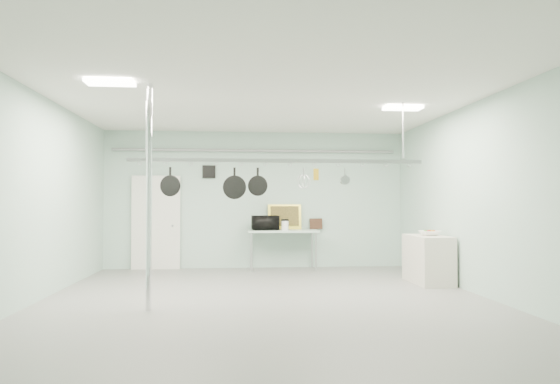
{
  "coord_description": "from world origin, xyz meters",
  "views": [
    {
      "loc": [
        -0.5,
        -7.76,
        1.49
      ],
      "look_at": [
        0.3,
        1.0,
        1.71
      ],
      "focal_mm": 32.0,
      "sensor_mm": 36.0,
      "label": 1
    }
  ],
  "objects": [
    {
      "name": "right_wall",
      "position": [
        3.49,
        0.0,
        1.6
      ],
      "size": [
        0.02,
        8.0,
        3.2
      ],
      "primitive_type": "cube",
      "color": "#A7C9BA",
      "rests_on": "floor"
    },
    {
      "name": "light_panel_right",
      "position": [
        2.4,
        0.6,
        3.16
      ],
      "size": [
        0.65,
        0.3,
        0.05
      ],
      "primitive_type": "cube",
      "color": "white",
      "rests_on": "ceiling"
    },
    {
      "name": "ceiling",
      "position": [
        0.0,
        0.0,
        3.19
      ],
      "size": [
        7.0,
        8.0,
        0.02
      ],
      "primitive_type": "cube",
      "color": "silver",
      "rests_on": "back_wall"
    },
    {
      "name": "fruit_bowl",
      "position": [
        3.15,
        1.31,
        0.95
      ],
      "size": [
        0.4,
        0.4,
        0.09
      ],
      "primitive_type": "imported",
      "rotation": [
        0.0,
        0.0,
        0.05
      ],
      "color": "white",
      "rests_on": "side_cabinet"
    },
    {
      "name": "floor",
      "position": [
        0.0,
        0.0,
        0.0
      ],
      "size": [
        8.0,
        8.0,
        0.0
      ],
      "primitive_type": "plane",
      "color": "gray",
      "rests_on": "ground"
    },
    {
      "name": "skillet_mid",
      "position": [
        -0.5,
        0.3,
        1.83
      ],
      "size": [
        0.38,
        0.14,
        0.52
      ],
      "primitive_type": null,
      "rotation": [
        0.0,
        0.0,
        -0.21
      ],
      "color": "black",
      "rests_on": "pot_rack"
    },
    {
      "name": "saucepan",
      "position": [
        1.31,
        0.3,
        1.94
      ],
      "size": [
        0.16,
        0.12,
        0.28
      ],
      "primitive_type": null,
      "rotation": [
        0.0,
        0.0,
        0.13
      ],
      "color": "silver",
      "rests_on": "pot_rack"
    },
    {
      "name": "back_wall",
      "position": [
        0.0,
        3.99,
        1.6
      ],
      "size": [
        7.0,
        0.02,
        3.2
      ],
      "primitive_type": "cube",
      "color": "#A7C9BA",
      "rests_on": "floor"
    },
    {
      "name": "fruit_cluster",
      "position": [
        3.15,
        1.31,
        0.99
      ],
      "size": [
        0.24,
        0.24,
        0.09
      ],
      "primitive_type": null,
      "color": "#9C110E",
      "rests_on": "fruit_bowl"
    },
    {
      "name": "prep_table",
      "position": [
        0.6,
        3.6,
        0.83
      ],
      "size": [
        1.6,
        0.7,
        0.91
      ],
      "color": "#B5D5C1",
      "rests_on": "floor"
    },
    {
      "name": "whisk",
      "position": [
        0.62,
        0.3,
        1.9
      ],
      "size": [
        0.27,
        0.27,
        0.36
      ],
      "primitive_type": null,
      "rotation": [
        0.0,
        0.0,
        -0.25
      ],
      "color": "#AFB0B4",
      "rests_on": "pot_rack"
    },
    {
      "name": "skillet_right",
      "position": [
        -0.13,
        0.3,
        1.86
      ],
      "size": [
        0.33,
        0.16,
        0.45
      ],
      "primitive_type": null,
      "rotation": [
        0.0,
        0.0,
        -0.33
      ],
      "color": "black",
      "rests_on": "pot_rack"
    },
    {
      "name": "side_cabinet",
      "position": [
        3.15,
        1.4,
        0.45
      ],
      "size": [
        0.6,
        1.2,
        0.9
      ],
      "primitive_type": "cube",
      "color": "beige",
      "rests_on": "floor"
    },
    {
      "name": "grater",
      "position": [
        0.83,
        0.3,
        1.98
      ],
      "size": [
        0.09,
        0.03,
        0.21
      ],
      "primitive_type": null,
      "rotation": [
        0.0,
        0.0,
        -0.18
      ],
      "color": "#C69117",
      "rests_on": "pot_rack"
    },
    {
      "name": "conduit_pipe",
      "position": [
        0.0,
        3.9,
        2.75
      ],
      "size": [
        6.6,
        0.07,
        0.07
      ],
      "primitive_type": "cylinder",
      "rotation": [
        0.0,
        1.57,
        0.0
      ],
      "color": "gray",
      "rests_on": "back_wall"
    },
    {
      "name": "pot_rack",
      "position": [
        0.2,
        0.3,
        2.23
      ],
      "size": [
        4.8,
        0.06,
        1.0
      ],
      "color": "#B7B7BC",
      "rests_on": "ceiling"
    },
    {
      "name": "microwave",
      "position": [
        0.2,
        3.54,
        1.07
      ],
      "size": [
        0.62,
        0.45,
        0.33
      ],
      "primitive_type": "imported",
      "rotation": [
        0.0,
        0.0,
        3.23
      ],
      "color": "black",
      "rests_on": "prep_table"
    },
    {
      "name": "coffee_canister",
      "position": [
        0.63,
        3.41,
        1.01
      ],
      "size": [
        0.17,
        0.17,
        0.21
      ],
      "primitive_type": "cylinder",
      "rotation": [
        0.0,
        0.0,
        0.06
      ],
      "color": "white",
      "rests_on": "prep_table"
    },
    {
      "name": "chrome_pole",
      "position": [
        -1.7,
        -0.6,
        1.6
      ],
      "size": [
        0.08,
        0.08,
        3.2
      ],
      "primitive_type": "cylinder",
      "color": "silver",
      "rests_on": "floor"
    },
    {
      "name": "light_panel_left",
      "position": [
        -2.2,
        -0.8,
        3.16
      ],
      "size": [
        0.65,
        0.3,
        0.05
      ],
      "primitive_type": "cube",
      "color": "white",
      "rests_on": "ceiling"
    },
    {
      "name": "painting_large",
      "position": [
        0.67,
        3.9,
        1.2
      ],
      "size": [
        0.78,
        0.14,
        0.58
      ],
      "primitive_type": "cube",
      "rotation": [
        -0.14,
        0.0,
        0.01
      ],
      "color": "yellow",
      "rests_on": "prep_table"
    },
    {
      "name": "painting_small",
      "position": [
        1.42,
        3.9,
        1.03
      ],
      "size": [
        0.3,
        0.1,
        0.25
      ],
      "primitive_type": "cube",
      "rotation": [
        -0.17,
        0.0,
        0.04
      ],
      "color": "#331D12",
      "rests_on": "prep_table"
    },
    {
      "name": "door",
      "position": [
        -2.3,
        3.94,
        1.05
      ],
      "size": [
        1.1,
        0.1,
        2.2
      ],
      "primitive_type": "cube",
      "color": "silver",
      "rests_on": "floor"
    },
    {
      "name": "skillet_left",
      "position": [
        -1.52,
        0.3,
        1.86
      ],
      "size": [
        0.34,
        0.14,
        0.46
      ],
      "primitive_type": null,
      "rotation": [
        0.0,
        0.0,
        -0.26
      ],
      "color": "black",
      "rests_on": "pot_rack"
    },
    {
      "name": "wall_vent",
      "position": [
        -1.1,
        3.97,
        2.25
      ],
      "size": [
        0.3,
        0.04,
        0.3
      ],
      "primitive_type": "cube",
      "color": "black",
      "rests_on": "back_wall"
    }
  ]
}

